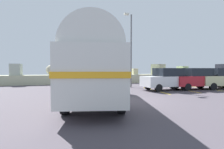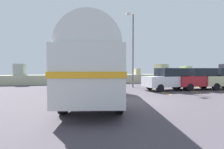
# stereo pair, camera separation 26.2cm
# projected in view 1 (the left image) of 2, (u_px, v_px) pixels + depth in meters

# --- Properties ---
(ground) EXTENTS (32.00, 26.00, 0.02)m
(ground) POSITION_uv_depth(u_px,v_px,m) (125.00, 101.00, 9.68)
(ground) COLOR #453F47
(breakwater) EXTENTS (31.36, 2.45, 2.45)m
(breakwater) POSITION_uv_depth(u_px,v_px,m) (94.00, 78.00, 21.05)
(breakwater) COLOR #B0B393
(breakwater) RESTS_ON ground
(parking_lines) EXTENTS (10.52, 4.40, 0.01)m
(parking_lines) POSITION_uv_depth(u_px,v_px,m) (208.00, 89.00, 15.28)
(parking_lines) COLOR gold
(parking_lines) RESTS_ON ground
(vintage_coach) EXTENTS (3.98, 8.88, 3.70)m
(vintage_coach) POSITION_uv_depth(u_px,v_px,m) (96.00, 65.00, 9.32)
(vintage_coach) COLOR black
(vintage_coach) RESTS_ON ground
(parked_car_nearest) EXTENTS (4.25, 2.09, 1.86)m
(parked_car_nearest) POSITION_uv_depth(u_px,v_px,m) (167.00, 79.00, 14.39)
(parked_car_nearest) COLOR black
(parked_car_nearest) RESTS_ON ground
(parked_car_middle) EXTENTS (4.14, 1.80, 1.86)m
(parked_car_middle) POSITION_uv_depth(u_px,v_px,m) (194.00, 78.00, 14.99)
(parked_car_middle) COLOR black
(parked_car_middle) RESTS_ON ground
(parked_car_far) EXTENTS (4.23, 2.05, 1.86)m
(parked_car_far) POSITION_uv_depth(u_px,v_px,m) (220.00, 78.00, 15.32)
(parked_car_far) COLOR black
(parked_car_far) RESTS_ON ground
(lamp_post) EXTENTS (0.89, 0.52, 7.03)m
(lamp_post) POSITION_uv_depth(u_px,v_px,m) (131.00, 47.00, 16.37)
(lamp_post) COLOR #5B5B60
(lamp_post) RESTS_ON ground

